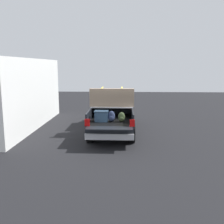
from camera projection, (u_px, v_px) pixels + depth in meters
name	position (u px, v px, depth m)	size (l,w,h in m)	color
ground_plane	(113.00, 132.00, 12.95)	(40.00, 40.00, 0.00)	black
pickup_truck	(113.00, 111.00, 13.14)	(6.05, 2.06, 2.23)	black
building_facade	(35.00, 94.00, 13.63)	(8.26, 0.36, 3.58)	white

